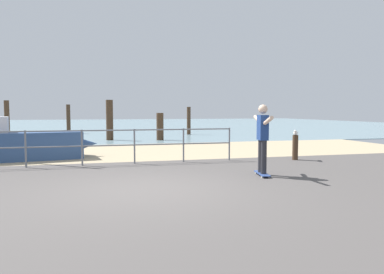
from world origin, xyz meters
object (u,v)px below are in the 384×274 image
skateboarder (263,134)px  sailboat (14,144)px  skateboard (262,174)px  bollard_short (295,148)px  seagull (295,133)px

skateboarder → sailboat: bearing=144.4°
skateboard → bollard_short: bearing=46.1°
sailboat → skateboard: (6.41, -4.59, -0.45)m
skateboard → skateboarder: size_ratio=0.50×
sailboat → skateboard: bearing=-35.6°
skateboard → skateboarder: bearing=-166.0°
bollard_short → seagull: bearing=-122.9°
skateboard → seagull: 3.35m
sailboat → bollard_short: bearing=-14.4°
sailboat → skateboard: size_ratio=6.16×
seagull → sailboat: bearing=165.5°
skateboard → bollard_short: (2.26, 2.35, 0.34)m
sailboat → bollard_short: 8.96m
skateboarder → bollard_short: 3.32m
sailboat → skateboard: sailboat is taller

